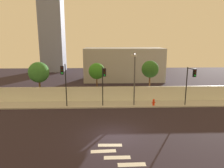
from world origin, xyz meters
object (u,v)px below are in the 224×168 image
Objects in this scene: traffic_light_left at (64,77)px; roadside_tree_leftmost at (39,72)px; street_lamp_curbside at (134,75)px; fire_hydrant at (154,102)px; roadside_tree_midleft at (97,71)px; roadside_tree_midright at (150,69)px; traffic_light_center at (191,79)px; traffic_light_right at (104,79)px.

traffic_light_left is 1.00× the size of roadside_tree_leftmost.
street_lamp_curbside reaches higher than fire_hydrant.
roadside_tree_leftmost is (-14.06, 3.46, 3.01)m from fire_hydrant.
traffic_light_left is 1.03× the size of roadside_tree_midleft.
street_lamp_curbside is 4.20m from roadside_tree_midright.
roadside_tree_leftmost is at bearing 133.37° from traffic_light_left.
roadside_tree_midleft is at bearing 159.06° from traffic_light_center.
fire_hydrant is at bearing 4.66° from traffic_light_right.
traffic_light_center is 4.90m from fire_hydrant.
roadside_tree_leftmost is 1.03× the size of roadside_tree_midleft.
roadside_tree_midright is at bearing 53.40° from street_lamp_curbside.
traffic_light_center is 5.54m from roadside_tree_midright.
fire_hydrant is at bearing -93.16° from roadside_tree_midright.
roadside_tree_midright is at bearing 86.84° from fire_hydrant.
traffic_light_right is at bearing -175.34° from fire_hydrant.
street_lamp_curbside is 5.53m from roadside_tree_midleft.
traffic_light_center is at bearing -20.94° from roadside_tree_midleft.
fire_hydrant is at bearing -27.30° from roadside_tree_midleft.
roadside_tree_leftmost reaches higher than roadside_tree_midleft.
traffic_light_right is at bearing -77.29° from roadside_tree_midleft.
roadside_tree_midleft is at bearing 152.70° from fire_hydrant.
roadside_tree_leftmost is (-8.24, 3.93, 0.10)m from traffic_light_right.
roadside_tree_midright reaches higher than traffic_light_right.
street_lamp_curbside is 12.22m from roadside_tree_leftmost.
traffic_light_left is at bearing -176.62° from traffic_light_right.
street_lamp_curbside is (3.50, 0.56, 0.28)m from traffic_light_right.
traffic_light_center is at bearing -0.78° from traffic_light_right.
roadside_tree_midleft is at bearing 142.45° from street_lamp_curbside.
roadside_tree_midright is (2.50, 3.37, 0.14)m from street_lamp_curbside.
traffic_light_center is at bearing -12.74° from roadside_tree_leftmost.
traffic_light_right is 6.52m from fire_hydrant.
roadside_tree_midright is at bearing 22.14° from traffic_light_left.
traffic_light_center is at bearing -6.33° from street_lamp_curbside.
traffic_light_center is 11.38m from roadside_tree_midleft.
traffic_light_left reaches higher than roadside_tree_midleft.
roadside_tree_midright is at bearing 0.00° from roadside_tree_leftmost.
roadside_tree_midright reaches higher than fire_hydrant.
traffic_light_left is 10.61m from fire_hydrant.
street_lamp_curbside is at bearing 173.67° from traffic_light_center.
traffic_light_left is 1.09× the size of traffic_light_center.
roadside_tree_midright is at bearing 33.23° from traffic_light_right.
roadside_tree_midright is (10.29, 4.19, 0.16)m from traffic_light_left.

